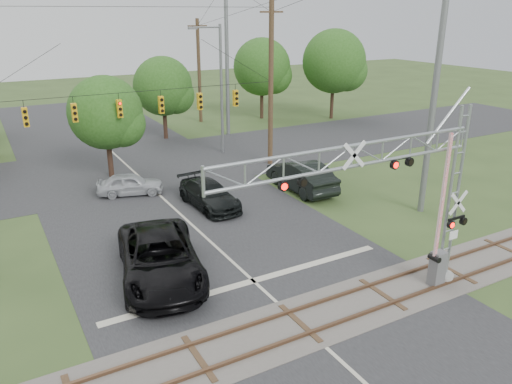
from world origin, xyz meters
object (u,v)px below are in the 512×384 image
sedan_silver (130,184)px  streetlight (219,83)px  traffic_signal_span (154,97)px  crossing_gantry (395,191)px  car_dark (209,195)px  pickup_black (160,258)px

sedan_silver → streetlight: (9.09, 6.06, 4.83)m
traffic_signal_span → streetlight: 8.14m
crossing_gantry → traffic_signal_span: traffic_signal_span is taller
traffic_signal_span → sedan_silver: traffic_signal_span is taller
streetlight → car_dark: bearing=-118.7°
crossing_gantry → streetlight: size_ratio=1.15×
traffic_signal_span → pickup_black: (-4.21, -12.33, -4.67)m
car_dark → crossing_gantry: bearing=-85.0°
traffic_signal_span → car_dark: (1.03, -5.75, -4.90)m
crossing_gantry → traffic_signal_span: bearing=98.8°
traffic_signal_span → sedan_silver: bearing=-148.6°
sedan_silver → traffic_signal_span: bearing=-41.1°
pickup_black → sedan_silver: 11.04m
crossing_gantry → car_dark: bearing=98.2°
pickup_black → streetlight: bearing=69.6°
streetlight → crossing_gantry: bearing=-99.5°
traffic_signal_span → car_dark: 7.62m
pickup_black → car_dark: bearing=63.9°
pickup_black → crossing_gantry: bearing=-28.2°
traffic_signal_span → pickup_black: bearing=-108.8°
pickup_black → sedan_silver: bearing=92.8°
pickup_black → car_dark: 8.42m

